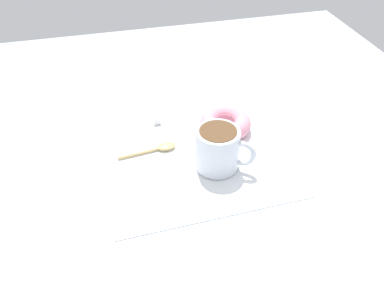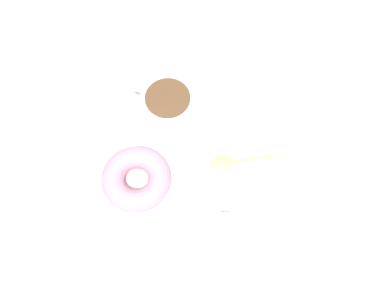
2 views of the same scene
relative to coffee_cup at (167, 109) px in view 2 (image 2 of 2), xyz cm
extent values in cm
cube|color=#B2BCC6|center=(-3.81, 4.26, -5.31)|extent=(120.00, 120.00, 2.00)
cube|color=white|center=(-3.56, 4.79, -4.16)|extent=(34.47, 34.47, 0.30)
cylinder|color=silver|center=(-0.18, 0.11, -0.18)|extent=(7.70, 7.70, 7.65)
cylinder|color=brown|center=(-0.18, 0.11, 3.44)|extent=(6.50, 6.50, 0.60)
torus|color=silver|center=(3.48, -2.12, -0.18)|extent=(4.89, 3.47, 5.18)
torus|color=pink|center=(4.61, 10.05, -2.34)|extent=(10.12, 10.12, 3.34)
ellipsoid|color=#D8B772|center=(-7.92, 7.29, -3.56)|extent=(3.86, 2.81, 0.90)
cylinder|color=#D8B772|center=(-12.99, 6.69, -3.73)|extent=(8.51, 1.57, 0.56)
cube|color=white|center=(-8.10, 15.93, -3.29)|extent=(1.44, 1.44, 1.44)
camera|label=1|loc=(-18.86, -55.14, 46.61)|focal=40.00mm
camera|label=2|loc=(-2.99, 36.88, 70.18)|focal=50.00mm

